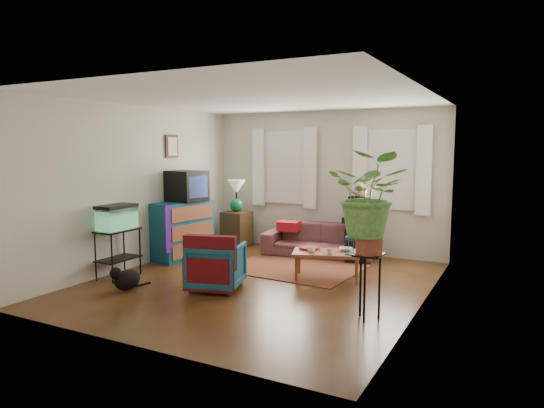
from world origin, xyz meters
The scene contains 31 objects.
floor centered at (0.00, 0.00, 0.00)m, with size 4.50×5.00×0.01m, color #4F2B14.
ceiling centered at (0.00, 0.00, 2.60)m, with size 4.50×5.00×0.01m, color white.
wall_back centered at (0.00, 2.50, 1.30)m, with size 4.50×0.01×2.60m, color silver.
wall_front centered at (0.00, -2.50, 1.30)m, with size 4.50×0.01×2.60m, color silver.
wall_left centered at (-2.25, 0.00, 1.30)m, with size 0.01×5.00×2.60m, color silver.
wall_right centered at (2.25, 0.00, 1.30)m, with size 0.01×5.00×2.60m, color silver.
window_left centered at (-0.80, 2.48, 1.55)m, with size 1.08×0.04×1.38m, color white.
window_right centered at (1.25, 2.48, 1.55)m, with size 1.08×0.04×1.38m, color white.
curtains_left centered at (-0.80, 2.40, 1.55)m, with size 1.36×0.06×1.50m, color white.
curtains_right centered at (1.25, 2.40, 1.55)m, with size 1.36×0.06×1.50m, color white.
picture_frame centered at (-2.21, 0.85, 1.95)m, with size 0.04×0.32×0.40m, color #3D2616.
area_rug centered at (0.09, 1.03, 0.01)m, with size 2.00×1.60×0.01m, color brown.
sofa centered at (0.09, 2.05, 0.38)m, with size 1.97×0.78×0.77m, color brown.
seated_person centered at (0.79, 2.15, 0.59)m, with size 0.49×0.61×1.17m, color black, non-canonical shape.
side_table centered at (-1.65, 2.06, 0.34)m, with size 0.47×0.47×0.69m, color #402818.
table_lamp centered at (-1.65, 2.06, 0.98)m, with size 0.35×0.35×0.63m, color white, non-canonical shape.
dresser centered at (-1.99, 0.77, 0.50)m, with size 0.55×1.11×1.00m, color #136275.
crt_tv centered at (-1.95, 0.88, 1.26)m, with size 0.61×0.55×0.53m, color black.
aquarium_stand centered at (-2.00, -0.71, 0.36)m, with size 0.36×0.65×0.72m, color black.
aquarium centered at (-2.00, -0.71, 0.91)m, with size 0.32×0.59×0.38m, color #7FD899.
black_cat centered at (-1.41, -1.14, 0.18)m, with size 0.27×0.42×0.35m, color black.
armchair centered at (-0.38, -0.51, 0.35)m, with size 0.68×0.64×0.70m, color navy.
serape_throw centered at (-0.31, -0.78, 0.50)m, with size 0.71×0.16×0.58m, color #9E0A0A.
coffee_table centered at (0.78, 0.66, 0.21)m, with size 0.99×0.54×0.41m, color brown.
cup_a centered at (0.60, 0.50, 0.45)m, with size 0.11×0.11×0.09m, color white.
cup_b centered at (0.87, 0.52, 0.45)m, with size 0.09×0.09×0.08m, color beige.
bowl centered at (1.01, 0.83, 0.43)m, with size 0.19×0.19×0.05m, color white.
snack_tray centered at (0.48, 0.70, 0.43)m, with size 0.31×0.31×0.04m, color #B21414.
birdcage centered at (1.15, 0.64, 0.55)m, with size 0.16×0.16×0.29m, color #115B6B, non-canonical shape.
plant_stand centered at (1.80, -0.72, 0.38)m, with size 0.32×0.32×0.75m, color black.
potted_plant centered at (1.80, -0.72, 1.27)m, with size 0.86×0.74×0.96m, color #599947.
Camera 1 is at (3.31, -5.90, 1.93)m, focal length 32.00 mm.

